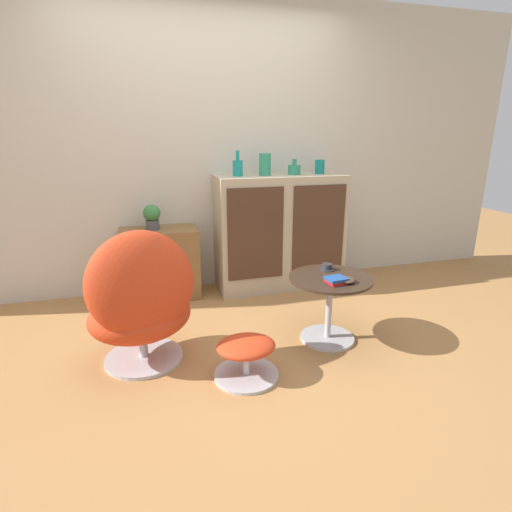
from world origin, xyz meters
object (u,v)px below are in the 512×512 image
(vase_rightmost, at_px, (320,167))
(potted_plant, at_px, (152,216))
(bowl, at_px, (346,280))
(tv_console, at_px, (160,263))
(teacup, at_px, (327,267))
(vase_leftmost, at_px, (238,167))
(sideboard, at_px, (280,232))
(coffee_table, at_px, (329,300))
(ottoman, at_px, (246,353))
(book_stack, at_px, (336,280))
(vase_inner_left, at_px, (265,164))
(egg_chair, at_px, (141,302))
(vase_inner_right, at_px, (294,169))

(vase_rightmost, distance_m, potted_plant, 1.59)
(vase_rightmost, height_order, bowl, vase_rightmost)
(tv_console, height_order, teacup, tv_console)
(vase_leftmost, distance_m, vase_rightmost, 0.78)
(sideboard, xyz_separation_m, coffee_table, (-0.01, -1.12, -0.23))
(sideboard, relative_size, bowl, 9.48)
(ottoman, xyz_separation_m, teacup, (0.73, 0.44, 0.34))
(coffee_table, relative_size, potted_plant, 2.65)
(vase_leftmost, bearing_deg, potted_plant, 177.81)
(sideboard, relative_size, tv_console, 1.77)
(book_stack, bearing_deg, potted_plant, 131.92)
(ottoman, height_order, vase_inner_left, vase_inner_left)
(vase_inner_left, distance_m, book_stack, 1.41)
(book_stack, bearing_deg, coffee_table, 82.53)
(vase_inner_left, bearing_deg, egg_chair, -136.11)
(sideboard, height_order, tv_console, sideboard)
(potted_plant, height_order, bowl, potted_plant)
(coffee_table, height_order, vase_inner_left, vase_inner_left)
(vase_inner_left, bearing_deg, sideboard, -1.49)
(vase_inner_right, xyz_separation_m, teacup, (-0.10, -0.97, -0.62))
(tv_console, height_order, egg_chair, egg_chair)
(vase_inner_left, bearing_deg, vase_leftmost, 180.00)
(egg_chair, distance_m, teacup, 1.33)
(vase_leftmost, distance_m, book_stack, 1.44)
(coffee_table, height_order, teacup, teacup)
(egg_chair, height_order, ottoman, egg_chair)
(vase_leftmost, distance_m, teacup, 1.25)
(vase_rightmost, xyz_separation_m, bowl, (-0.34, -1.24, -0.64))
(egg_chair, bearing_deg, tv_console, 81.57)
(ottoman, height_order, coffee_table, coffee_table)
(vase_inner_right, bearing_deg, vase_inner_left, 180.00)
(egg_chair, bearing_deg, vase_rightmost, 33.20)
(vase_inner_right, bearing_deg, teacup, -95.73)
(coffee_table, distance_m, vase_inner_right, 1.39)
(vase_rightmost, bearing_deg, ottoman, -127.47)
(coffee_table, xyz_separation_m, book_stack, (-0.01, -0.11, 0.19))
(sideboard, bearing_deg, bowl, -88.09)
(egg_chair, relative_size, ottoman, 2.31)
(sideboard, distance_m, tv_console, 1.14)
(book_stack, bearing_deg, vase_rightmost, 71.56)
(bowl, bearing_deg, teacup, 91.46)
(vase_inner_left, bearing_deg, tv_console, 178.32)
(vase_rightmost, relative_size, bowl, 1.02)
(tv_console, distance_m, vase_rightmost, 1.72)
(tv_console, relative_size, teacup, 5.76)
(ottoman, height_order, potted_plant, potted_plant)
(potted_plant, relative_size, teacup, 1.87)
(vase_rightmost, height_order, book_stack, vase_rightmost)
(egg_chair, bearing_deg, ottoman, -28.32)
(sideboard, xyz_separation_m, egg_chair, (-1.29, -1.09, -0.10))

